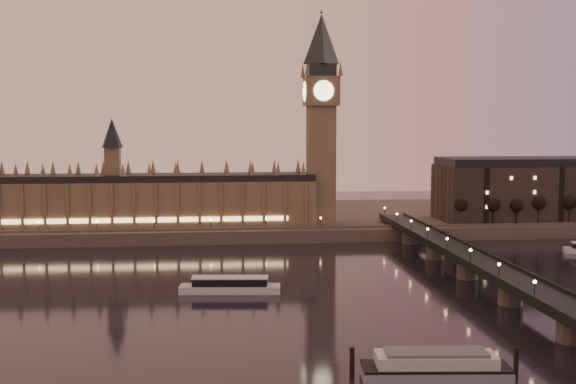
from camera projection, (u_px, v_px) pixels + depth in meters
The scene contains 12 objects.
ground at pixel (210, 298), 230.93m from camera, with size 700.00×700.00×0.00m, color black.
far_embankment at pixel (266, 219), 397.10m from camera, with size 560.00×130.00×6.00m, color #423D35.
palace_of_westminster at pixel (126, 194), 344.51m from camera, with size 180.00×26.62×52.00m.
big_ben at pixel (321, 106), 350.17m from camera, with size 17.68×17.68×104.00m.
westminster_bridge at pixel (486, 274), 239.85m from camera, with size 13.20×260.00×15.30m.
bare_tree_0 at pixel (463, 205), 349.94m from camera, with size 6.47×6.47×13.17m.
bare_tree_1 at pixel (490, 205), 351.30m from camera, with size 6.47×6.47×13.17m.
bare_tree_2 at pixel (516, 205), 352.66m from camera, with size 6.47×6.47×13.17m.
bare_tree_3 at pixel (541, 204), 354.02m from camera, with size 6.47×6.47×13.17m.
bare_tree_4 at pixel (567, 204), 355.38m from camera, with size 6.47×6.47×13.17m.
cruise_boat_a at pixel (230, 286), 237.61m from camera, with size 33.65×10.42×5.30m.
moored_barge at pixel (436, 366), 157.14m from camera, with size 37.08×11.91×6.82m.
Camera 1 is at (1.46, -228.01, 55.78)m, focal length 45.00 mm.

